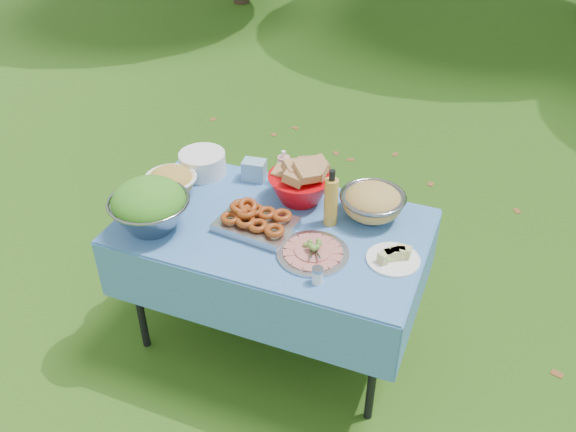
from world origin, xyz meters
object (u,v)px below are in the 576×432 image
(plate_stack, at_px, (203,163))
(charcuterie_platter, at_px, (313,248))
(salad_bowl, at_px, (149,206))
(pasta_bowl_steel, at_px, (373,202))
(oil_bottle, at_px, (331,198))
(picnic_table, at_px, (274,284))
(bread_bowl, at_px, (300,181))

(plate_stack, height_order, charcuterie_platter, plate_stack)
(salad_bowl, relative_size, pasta_bowl_steel, 1.20)
(salad_bowl, xyz_separation_m, oil_bottle, (0.78, 0.34, 0.02))
(pasta_bowl_steel, xyz_separation_m, charcuterie_platter, (-0.17, -0.38, -0.05))
(pasta_bowl_steel, bearing_deg, picnic_table, -149.89)
(picnic_table, height_order, plate_stack, plate_stack)
(charcuterie_platter, xyz_separation_m, oil_bottle, (-0.00, 0.25, 0.11))
(plate_stack, distance_m, bread_bowl, 0.58)
(bread_bowl, bearing_deg, salad_bowl, -139.85)
(bread_bowl, height_order, charcuterie_platter, bread_bowl)
(plate_stack, bearing_deg, pasta_bowl_steel, -3.14)
(picnic_table, distance_m, bread_bowl, 0.55)
(bread_bowl, bearing_deg, charcuterie_platter, -61.69)
(picnic_table, relative_size, salad_bowl, 3.85)
(salad_bowl, xyz_separation_m, pasta_bowl_steel, (0.95, 0.47, -0.04))
(picnic_table, relative_size, oil_bottle, 4.92)
(plate_stack, height_order, pasta_bowl_steel, pasta_bowl_steel)
(bread_bowl, xyz_separation_m, pasta_bowl_steel, (0.38, -0.01, -0.02))
(pasta_bowl_steel, bearing_deg, plate_stack, 176.86)
(bread_bowl, xyz_separation_m, charcuterie_platter, (0.21, -0.39, -0.07))
(salad_bowl, distance_m, pasta_bowl_steel, 1.06)
(salad_bowl, relative_size, charcuterie_platter, 1.15)
(picnic_table, xyz_separation_m, oil_bottle, (0.25, 0.11, 0.53))
(plate_stack, distance_m, oil_bottle, 0.81)
(plate_stack, xyz_separation_m, charcuterie_platter, (0.79, -0.44, -0.02))
(charcuterie_platter, height_order, oil_bottle, oil_bottle)
(salad_bowl, distance_m, bread_bowl, 0.75)
(plate_stack, bearing_deg, picnic_table, -28.98)
(bread_bowl, relative_size, pasta_bowl_steel, 1.03)
(oil_bottle, bearing_deg, plate_stack, 166.93)
(picnic_table, relative_size, charcuterie_platter, 4.42)
(salad_bowl, relative_size, oil_bottle, 1.28)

